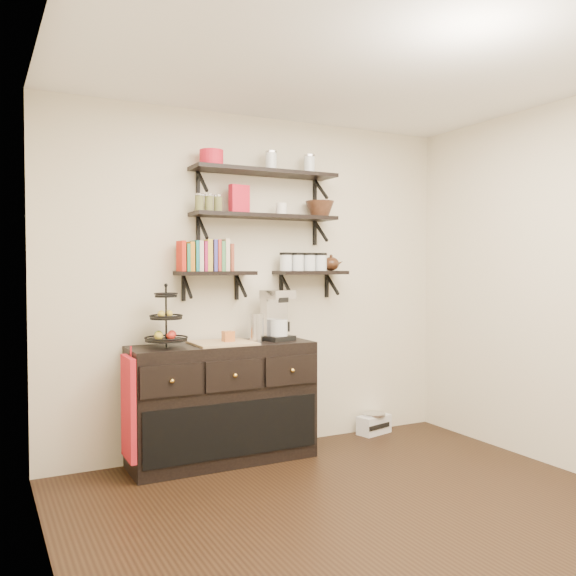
{
  "coord_description": "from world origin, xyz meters",
  "views": [
    {
      "loc": [
        -2.06,
        -2.79,
        1.48
      ],
      "look_at": [
        -0.04,
        1.15,
        1.33
      ],
      "focal_mm": 38.0,
      "sensor_mm": 36.0,
      "label": 1
    }
  ],
  "objects_px": {
    "fruit_stand": "(166,326)",
    "coffee_maker": "(276,316)",
    "radio": "(374,423)",
    "sideboard": "(223,403)"
  },
  "relations": [
    {
      "from": "fruit_stand",
      "to": "coffee_maker",
      "type": "height_order",
      "value": "fruit_stand"
    },
    {
      "from": "radio",
      "to": "fruit_stand",
      "type": "bearing_deg",
      "value": 169.31
    },
    {
      "from": "sideboard",
      "to": "radio",
      "type": "height_order",
      "value": "sideboard"
    },
    {
      "from": "sideboard",
      "to": "coffee_maker",
      "type": "bearing_deg",
      "value": 3.32
    },
    {
      "from": "fruit_stand",
      "to": "radio",
      "type": "bearing_deg",
      "value": 3.39
    },
    {
      "from": "fruit_stand",
      "to": "radio",
      "type": "relative_size",
      "value": 1.33
    },
    {
      "from": "fruit_stand",
      "to": "coffee_maker",
      "type": "bearing_deg",
      "value": 1.55
    },
    {
      "from": "sideboard",
      "to": "fruit_stand",
      "type": "height_order",
      "value": "fruit_stand"
    },
    {
      "from": "sideboard",
      "to": "fruit_stand",
      "type": "xyz_separation_m",
      "value": [
        -0.43,
        0.0,
        0.6
      ]
    },
    {
      "from": "coffee_maker",
      "to": "radio",
      "type": "relative_size",
      "value": 1.2
    }
  ]
}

